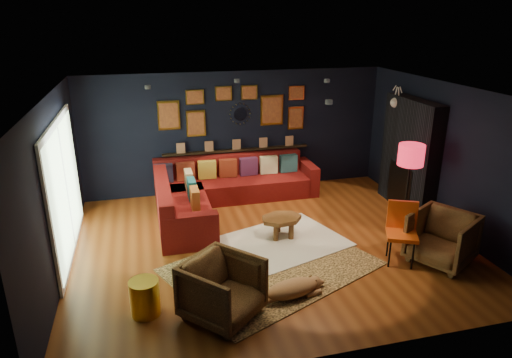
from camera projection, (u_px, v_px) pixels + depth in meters
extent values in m
plane|color=brown|center=(270.00, 245.00, 7.78)|extent=(6.50, 6.50, 0.00)
plane|color=black|center=(236.00, 132.00, 9.85)|extent=(6.50, 0.00, 6.50)
plane|color=black|center=(342.00, 255.00, 4.84)|extent=(6.50, 0.00, 6.50)
plane|color=black|center=(55.00, 191.00, 6.59)|extent=(0.00, 5.50, 5.50)
plane|color=black|center=(446.00, 158.00, 8.09)|extent=(0.00, 5.50, 5.50)
plane|color=beige|center=(271.00, 92.00, 6.90)|extent=(6.50, 6.50, 0.00)
cube|color=maroon|center=(232.00, 188.00, 9.72)|extent=(3.20, 0.95, 0.42)
cube|color=maroon|center=(228.00, 164.00, 9.90)|extent=(3.20, 0.24, 0.46)
cube|color=maroon|center=(307.00, 177.00, 10.07)|extent=(0.22, 0.95, 0.64)
cube|color=maroon|center=(184.00, 214.00, 8.46)|extent=(0.95, 2.20, 0.42)
cube|color=maroon|center=(163.00, 195.00, 8.23)|extent=(0.24, 2.20, 0.46)
cube|color=maroon|center=(190.00, 232.00, 7.51)|extent=(0.95, 0.22, 0.64)
cube|color=#302843|center=(164.00, 173.00, 9.39)|extent=(0.38, 0.14, 0.38)
cube|color=maroon|center=(186.00, 171.00, 9.49)|extent=(0.38, 0.14, 0.38)
cube|color=gold|center=(207.00, 170.00, 9.60)|extent=(0.38, 0.14, 0.38)
cube|color=maroon|center=(228.00, 168.00, 9.70)|extent=(0.38, 0.14, 0.38)
cube|color=#512249|center=(249.00, 166.00, 9.81)|extent=(0.38, 0.14, 0.38)
cube|color=beige|center=(269.00, 165.00, 9.91)|extent=(0.38, 0.14, 0.38)
cube|color=#295660|center=(288.00, 163.00, 10.01)|extent=(0.38, 0.14, 0.38)
cube|color=tan|center=(189.00, 180.00, 8.99)|extent=(0.14, 0.38, 0.38)
cube|color=#17545E|center=(192.00, 189.00, 8.54)|extent=(0.14, 0.38, 0.38)
cube|color=#A65A23|center=(195.00, 199.00, 8.08)|extent=(0.14, 0.38, 0.38)
cube|color=black|center=(237.00, 150.00, 9.91)|extent=(3.20, 0.12, 0.04)
cube|color=gold|center=(169.00, 115.00, 9.34)|extent=(0.45, 0.03, 0.60)
cube|color=#A35726|center=(169.00, 116.00, 9.33)|extent=(0.38, 0.01, 0.51)
cube|color=gold|center=(196.00, 123.00, 9.54)|extent=(0.40, 0.03, 0.55)
cube|color=#A35726|center=(196.00, 124.00, 9.52)|extent=(0.34, 0.01, 0.47)
cube|color=gold|center=(195.00, 97.00, 9.35)|extent=(0.38, 0.03, 0.30)
cube|color=#A35726|center=(195.00, 97.00, 9.33)|extent=(0.32, 0.01, 0.25)
cube|color=gold|center=(272.00, 110.00, 9.85)|extent=(0.50, 0.03, 0.65)
cube|color=#A35726|center=(272.00, 110.00, 9.83)|extent=(0.42, 0.01, 0.55)
cube|color=gold|center=(296.00, 118.00, 10.05)|extent=(0.35, 0.03, 0.50)
cube|color=#A35726|center=(296.00, 118.00, 10.03)|extent=(0.30, 0.01, 0.42)
cube|color=gold|center=(296.00, 93.00, 9.86)|extent=(0.35, 0.03, 0.30)
cube|color=#A35726|center=(297.00, 93.00, 9.84)|extent=(0.30, 0.01, 0.25)
cube|color=gold|center=(224.00, 94.00, 9.47)|extent=(0.35, 0.03, 0.30)
cube|color=#A35726|center=(224.00, 94.00, 9.46)|extent=(0.30, 0.01, 0.25)
cube|color=gold|center=(249.00, 92.00, 9.60)|extent=(0.35, 0.03, 0.30)
cube|color=#A35726|center=(249.00, 93.00, 9.58)|extent=(0.30, 0.01, 0.25)
cylinder|color=silver|center=(240.00, 114.00, 9.71)|extent=(0.28, 0.03, 0.28)
cone|color=gold|center=(250.00, 114.00, 9.76)|extent=(0.03, 0.16, 0.03)
cone|color=gold|center=(249.00, 110.00, 9.72)|extent=(0.04, 0.16, 0.04)
cone|color=gold|center=(247.00, 106.00, 9.69)|extent=(0.04, 0.16, 0.04)
cone|color=gold|center=(244.00, 104.00, 9.66)|extent=(0.04, 0.16, 0.04)
cone|color=gold|center=(240.00, 104.00, 9.63)|extent=(0.03, 0.16, 0.03)
cone|color=gold|center=(236.00, 105.00, 9.62)|extent=(0.04, 0.16, 0.04)
cone|color=gold|center=(233.00, 107.00, 9.62)|extent=(0.04, 0.16, 0.04)
cone|color=gold|center=(231.00, 111.00, 9.63)|extent=(0.04, 0.16, 0.04)
cone|color=gold|center=(230.00, 115.00, 9.66)|extent=(0.03, 0.16, 0.03)
cone|color=gold|center=(231.00, 118.00, 9.69)|extent=(0.04, 0.16, 0.04)
cone|color=gold|center=(233.00, 122.00, 9.72)|extent=(0.04, 0.16, 0.04)
cone|color=gold|center=(236.00, 124.00, 9.76)|extent=(0.04, 0.16, 0.04)
cone|color=gold|center=(240.00, 124.00, 9.78)|extent=(0.03, 0.16, 0.03)
cone|color=gold|center=(244.00, 123.00, 9.80)|extent=(0.04, 0.16, 0.04)
cone|color=gold|center=(247.00, 121.00, 9.80)|extent=(0.04, 0.16, 0.04)
cone|color=gold|center=(250.00, 117.00, 9.78)|extent=(0.04, 0.16, 0.04)
cube|color=black|center=(410.00, 155.00, 8.95)|extent=(0.30, 1.60, 2.20)
cube|color=black|center=(403.00, 186.00, 9.15)|extent=(0.20, 0.80, 0.90)
cone|color=white|center=(405.00, 102.00, 9.10)|extent=(0.35, 0.28, 0.28)
sphere|color=white|center=(395.00, 103.00, 9.05)|extent=(0.20, 0.20, 0.20)
cylinder|color=white|center=(399.00, 95.00, 8.94)|extent=(0.02, 0.10, 0.28)
cylinder|color=white|center=(396.00, 94.00, 9.05)|extent=(0.02, 0.10, 0.28)
cube|color=white|center=(65.00, 189.00, 7.21)|extent=(0.04, 2.80, 2.20)
cube|color=#C1E7B1|center=(66.00, 189.00, 7.22)|extent=(0.01, 2.60, 2.00)
cube|color=white|center=(67.00, 189.00, 7.22)|extent=(0.02, 0.06, 2.00)
cylinder|color=black|center=(148.00, 87.00, 7.59)|extent=(0.10, 0.10, 0.06)
cylinder|color=black|center=(237.00, 81.00, 8.32)|extent=(0.10, 0.10, 0.06)
cylinder|color=black|center=(327.00, 81.00, 8.33)|extent=(0.10, 0.10, 0.06)
cylinder|color=black|center=(329.00, 102.00, 6.32)|extent=(0.10, 0.10, 0.06)
cube|color=silver|center=(279.00, 243.00, 7.81)|extent=(2.51, 2.14, 0.03)
cube|color=tan|center=(272.00, 267.00, 7.09)|extent=(3.60, 3.17, 0.02)
cylinder|color=brown|center=(276.00, 233.00, 7.82)|extent=(0.09, 0.09, 0.29)
cylinder|color=brown|center=(291.00, 231.00, 7.88)|extent=(0.09, 0.09, 0.29)
cylinder|color=brown|center=(278.00, 224.00, 8.15)|extent=(0.09, 0.09, 0.29)
cylinder|color=maroon|center=(184.00, 208.00, 8.79)|extent=(0.47, 0.47, 0.31)
imported|color=#AE703A|center=(222.00, 287.00, 5.79)|extent=(1.18, 1.18, 0.89)
imported|color=#AE703A|center=(442.00, 236.00, 7.10)|extent=(1.16, 1.18, 0.90)
cylinder|color=gold|center=(145.00, 297.00, 5.92)|extent=(0.39, 0.39, 0.49)
cylinder|color=black|center=(390.00, 253.00, 7.02)|extent=(0.03, 0.03, 0.48)
cylinder|color=black|center=(413.00, 255.00, 6.96)|extent=(0.03, 0.03, 0.48)
cylinder|color=black|center=(388.00, 243.00, 7.34)|extent=(0.03, 0.03, 0.48)
cylinder|color=black|center=(410.00, 244.00, 7.28)|extent=(0.03, 0.03, 0.48)
cube|color=#DD4B13|center=(402.00, 235.00, 7.07)|extent=(0.61, 0.61, 0.06)
cube|color=#DD4B13|center=(402.00, 214.00, 7.16)|extent=(0.44, 0.24, 0.46)
cylinder|color=black|center=(402.00, 229.00, 8.31)|extent=(0.27, 0.27, 0.04)
cylinder|color=black|center=(406.00, 195.00, 8.08)|extent=(0.04, 0.04, 1.31)
cylinder|color=red|center=(411.00, 155.00, 7.83)|extent=(0.44, 0.44, 0.37)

